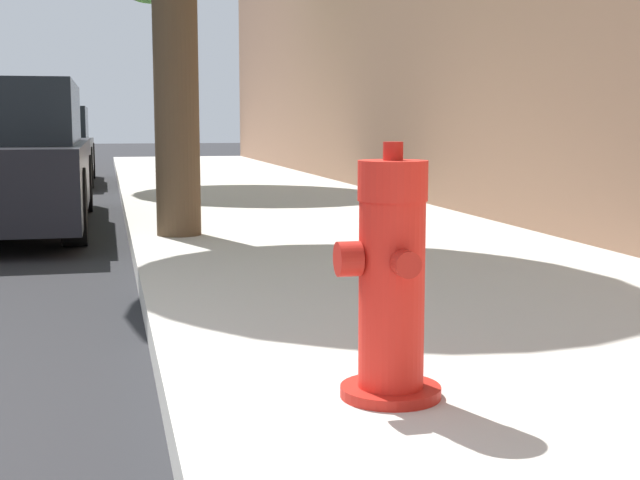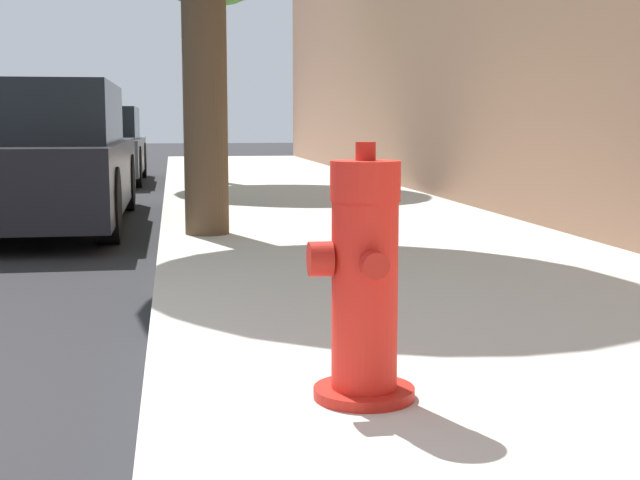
# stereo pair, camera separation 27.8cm
# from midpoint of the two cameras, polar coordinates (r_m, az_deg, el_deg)

# --- Properties ---
(fire_hydrant) EXTENTS (0.34, 0.33, 0.80)m
(fire_hydrant) POSITION_cam_midpoint_polar(r_m,az_deg,el_deg) (2.77, 5.70, -2.87)
(fire_hydrant) COLOR red
(fire_hydrant) RESTS_ON sidewalk_slab
(parked_car_near) EXTENTS (1.85, 4.57, 1.37)m
(parked_car_near) POSITION_cam_midpoint_polar(r_m,az_deg,el_deg) (8.99, -17.31, 5.02)
(parked_car_near) COLOR black
(parked_car_near) RESTS_ON ground_plane
(parked_car_mid) EXTENTS (1.73, 3.92, 1.25)m
(parked_car_mid) POSITION_cam_midpoint_polar(r_m,az_deg,el_deg) (15.24, -13.99, 5.84)
(parked_car_mid) COLOR #4C5156
(parked_car_mid) RESTS_ON ground_plane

